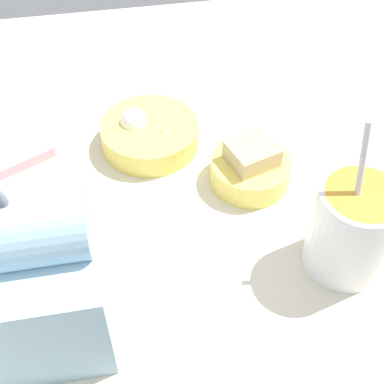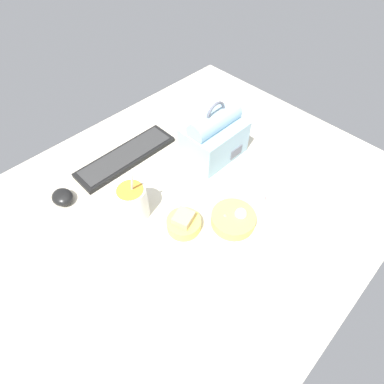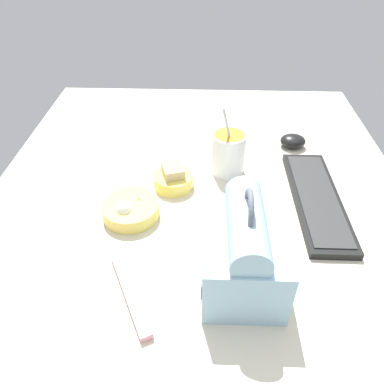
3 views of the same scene
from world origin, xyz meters
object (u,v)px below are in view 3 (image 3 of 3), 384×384
Objects in this scene: bento_bowl_snacks at (131,209)px; computer_mouse at (293,141)px; lunch_bag at (244,251)px; keyboard at (317,199)px; bento_bowl_sandwich at (173,179)px; soup_cup at (228,153)px; chopstick_case at (130,293)px.

computer_mouse is (-33.13, 44.61, -0.05)cm from bento_bowl_snacks.
lunch_bag reaches higher than computer_mouse.
bento_bowl_sandwich is at bearing -98.52° from keyboard.
bento_bowl_sandwich is 41.00cm from computer_mouse.
computer_mouse is at bearing 126.61° from bento_bowl_snacks.
soup_cup is 2.56× the size of computer_mouse.
bento_bowl_snacks is at bearing -171.15° from chopstick_case.
keyboard is at bearing 59.88° from soup_cup.
keyboard is at bearing 124.94° from chopstick_case.
keyboard is 2.81× the size of bento_bowl_snacks.
bento_bowl_snacks is 55.57cm from computer_mouse.
lunch_bag is (24.72, -20.84, 7.27)cm from keyboard.
keyboard is 1.94× the size of chopstick_case.
keyboard is 51.91cm from chopstick_case.
computer_mouse reaches higher than keyboard.
keyboard is at bearing 98.09° from bento_bowl_snacks.
bento_bowl_snacks is at bearing -38.06° from bento_bowl_sandwich.
bento_bowl_sandwich is (7.34, -14.58, -3.80)cm from soup_cup.
bento_bowl_sandwich reaches higher than chopstick_case.
soup_cup is 31.16cm from bento_bowl_snacks.
computer_mouse is 69.66cm from chopstick_case.
bento_bowl_sandwich is 0.76× the size of bento_bowl_snacks.
keyboard is 26.64cm from computer_mouse.
soup_cup reaches higher than keyboard.
lunch_bag reaches higher than chopstick_case.
lunch_bag reaches higher than keyboard.
soup_cup is 25.09cm from computer_mouse.
soup_cup reaches higher than bento_bowl_sandwich.
bento_bowl_snacks is 1.79× the size of computer_mouse.
soup_cup is 1.87× the size of bento_bowl_sandwich.
keyboard is 3.68× the size of bento_bowl_sandwich.
computer_mouse is at bearing 143.94° from chopstick_case.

